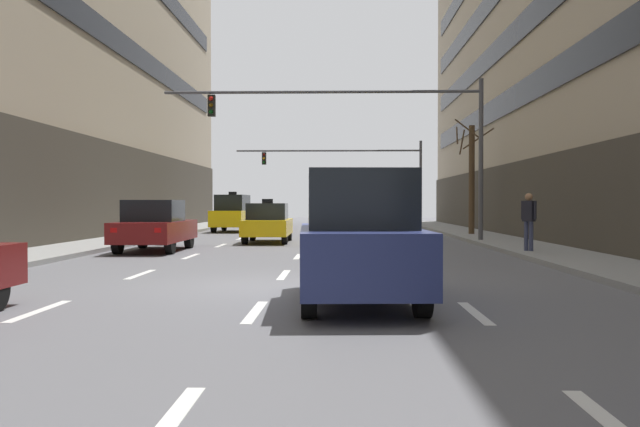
{
  "coord_description": "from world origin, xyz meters",
  "views": [
    {
      "loc": [
        1.22,
        -12.67,
        1.59
      ],
      "look_at": [
        0.28,
        19.69,
        1.07
      ],
      "focal_mm": 37.65,
      "sensor_mm": 36.0,
      "label": 1
    }
  ],
  "objects_px": {
    "car_driving_1": "(358,238)",
    "street_tree_0": "(471,176)",
    "taxi_driving_0": "(268,223)",
    "pedestrian_0": "(529,217)",
    "car_driving_4": "(155,226)",
    "traffic_signal_0": "(376,124)",
    "traffic_signal_1": "(357,165)",
    "taxi_driving_3": "(233,213)",
    "taxi_driving_2": "(353,218)"
  },
  "relations": [
    {
      "from": "taxi_driving_2",
      "to": "traffic_signal_1",
      "type": "relative_size",
      "value": 0.34
    },
    {
      "from": "car_driving_4",
      "to": "street_tree_0",
      "type": "distance_m",
      "value": 15.63
    },
    {
      "from": "taxi_driving_3",
      "to": "traffic_signal_0",
      "type": "xyz_separation_m",
      "value": [
        7.25,
        -10.08,
        3.66
      ]
    },
    {
      "from": "traffic_signal_0",
      "to": "traffic_signal_1",
      "type": "relative_size",
      "value": 0.99
    },
    {
      "from": "taxi_driving_3",
      "to": "car_driving_4",
      "type": "distance_m",
      "value": 14.68
    },
    {
      "from": "taxi_driving_2",
      "to": "taxi_driving_3",
      "type": "height_order",
      "value": "taxi_driving_2"
    },
    {
      "from": "car_driving_4",
      "to": "pedestrian_0",
      "type": "height_order",
      "value": "pedestrian_0"
    },
    {
      "from": "car_driving_1",
      "to": "street_tree_0",
      "type": "xyz_separation_m",
      "value": [
        5.83,
        20.86,
        1.79
      ]
    },
    {
      "from": "car_driving_4",
      "to": "car_driving_1",
      "type": "bearing_deg",
      "value": -60.63
    },
    {
      "from": "traffic_signal_1",
      "to": "street_tree_0",
      "type": "distance_m",
      "value": 15.31
    },
    {
      "from": "car_driving_1",
      "to": "traffic_signal_0",
      "type": "distance_m",
      "value": 16.31
    },
    {
      "from": "car_driving_4",
      "to": "traffic_signal_1",
      "type": "xyz_separation_m",
      "value": [
        7.21,
        24.02,
        3.32
      ]
    },
    {
      "from": "taxi_driving_3",
      "to": "street_tree_0",
      "type": "bearing_deg",
      "value": -23.02
    },
    {
      "from": "street_tree_0",
      "to": "pedestrian_0",
      "type": "xyz_separation_m",
      "value": [
        -0.44,
        -11.06,
        -1.67
      ]
    },
    {
      "from": "car_driving_1",
      "to": "traffic_signal_1",
      "type": "relative_size",
      "value": 0.34
    },
    {
      "from": "traffic_signal_0",
      "to": "street_tree_0",
      "type": "relative_size",
      "value": 2.36
    },
    {
      "from": "car_driving_1",
      "to": "street_tree_0",
      "type": "height_order",
      "value": "street_tree_0"
    },
    {
      "from": "taxi_driving_3",
      "to": "traffic_signal_0",
      "type": "distance_m",
      "value": 12.95
    },
    {
      "from": "taxi_driving_3",
      "to": "car_driving_4",
      "type": "xyz_separation_m",
      "value": [
        -0.21,
        -14.68,
        -0.18
      ]
    },
    {
      "from": "car_driving_1",
      "to": "street_tree_0",
      "type": "distance_m",
      "value": 21.73
    },
    {
      "from": "traffic_signal_0",
      "to": "pedestrian_0",
      "type": "xyz_separation_m",
      "value": [
        4.27,
        -6.06,
        -3.52
      ]
    },
    {
      "from": "taxi_driving_0",
      "to": "car_driving_4",
      "type": "bearing_deg",
      "value": -123.21
    },
    {
      "from": "taxi_driving_0",
      "to": "taxi_driving_2",
      "type": "bearing_deg",
      "value": -28.69
    },
    {
      "from": "traffic_signal_1",
      "to": "pedestrian_0",
      "type": "xyz_separation_m",
      "value": [
        4.52,
        -25.49,
        -2.99
      ]
    },
    {
      "from": "traffic_signal_1",
      "to": "street_tree_0",
      "type": "height_order",
      "value": "traffic_signal_1"
    },
    {
      "from": "traffic_signal_1",
      "to": "street_tree_0",
      "type": "xyz_separation_m",
      "value": [
        4.96,
        -14.43,
        -1.32
      ]
    },
    {
      "from": "car_driving_1",
      "to": "taxi_driving_3",
      "type": "height_order",
      "value": "taxi_driving_3"
    },
    {
      "from": "taxi_driving_0",
      "to": "car_driving_4",
      "type": "height_order",
      "value": "taxi_driving_0"
    },
    {
      "from": "car_driving_1",
      "to": "pedestrian_0",
      "type": "bearing_deg",
      "value": 61.16
    },
    {
      "from": "taxi_driving_3",
      "to": "traffic_signal_0",
      "type": "bearing_deg",
      "value": -54.28
    },
    {
      "from": "taxi_driving_0",
      "to": "car_driving_1",
      "type": "height_order",
      "value": "car_driving_1"
    },
    {
      "from": "street_tree_0",
      "to": "car_driving_4",
      "type": "bearing_deg",
      "value": -141.75
    },
    {
      "from": "car_driving_1",
      "to": "taxi_driving_3",
      "type": "relative_size",
      "value": 1.03
    },
    {
      "from": "taxi_driving_0",
      "to": "pedestrian_0",
      "type": "distance_m",
      "value": 10.64
    },
    {
      "from": "traffic_signal_0",
      "to": "street_tree_0",
      "type": "distance_m",
      "value": 7.12
    },
    {
      "from": "car_driving_1",
      "to": "taxi_driving_2",
      "type": "distance_m",
      "value": 14.28
    },
    {
      "from": "taxi_driving_2",
      "to": "street_tree_0",
      "type": "height_order",
      "value": "street_tree_0"
    },
    {
      "from": "car_driving_4",
      "to": "traffic_signal_0",
      "type": "bearing_deg",
      "value": 31.64
    },
    {
      "from": "car_driving_4",
      "to": "taxi_driving_0",
      "type": "bearing_deg",
      "value": 56.79
    },
    {
      "from": "taxi_driving_0",
      "to": "pedestrian_0",
      "type": "xyz_separation_m",
      "value": [
        8.55,
        -6.33,
        0.38
      ]
    },
    {
      "from": "taxi_driving_0",
      "to": "street_tree_0",
      "type": "xyz_separation_m",
      "value": [
        8.99,
        4.73,
        2.05
      ]
    },
    {
      "from": "taxi_driving_3",
      "to": "street_tree_0",
      "type": "distance_m",
      "value": 13.13
    },
    {
      "from": "taxi_driving_0",
      "to": "pedestrian_0",
      "type": "relative_size",
      "value": 2.42
    },
    {
      "from": "pedestrian_0",
      "to": "street_tree_0",
      "type": "bearing_deg",
      "value": 87.72
    },
    {
      "from": "taxi_driving_2",
      "to": "pedestrian_0",
      "type": "height_order",
      "value": "taxi_driving_2"
    },
    {
      "from": "car_driving_1",
      "to": "pedestrian_0",
      "type": "height_order",
      "value": "car_driving_1"
    },
    {
      "from": "car_driving_4",
      "to": "street_tree_0",
      "type": "height_order",
      "value": "street_tree_0"
    },
    {
      "from": "taxi_driving_2",
      "to": "traffic_signal_0",
      "type": "height_order",
      "value": "traffic_signal_0"
    },
    {
      "from": "taxi_driving_0",
      "to": "car_driving_1",
      "type": "distance_m",
      "value": 16.43
    },
    {
      "from": "taxi_driving_0",
      "to": "pedestrian_0",
      "type": "bearing_deg",
      "value": -36.54
    }
  ]
}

